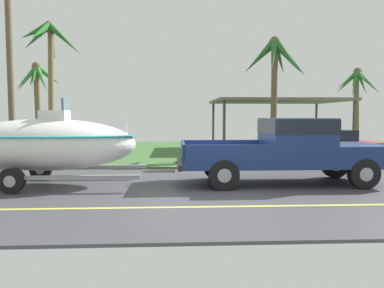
{
  "coord_description": "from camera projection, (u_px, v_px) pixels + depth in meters",
  "views": [
    {
      "loc": [
        -1.3,
        -9.5,
        1.91
      ],
      "look_at": [
        -0.72,
        1.55,
        1.09
      ],
      "focal_mm": 34.69,
      "sensor_mm": 36.0,
      "label": 1
    }
  ],
  "objects": [
    {
      "name": "boat_on_trailer",
      "position": [
        46.0,
        144.0,
        10.18
      ],
      "size": [
        6.29,
        2.31,
        2.4
      ],
      "color": "gray",
      "rests_on": "ground"
    },
    {
      "name": "utility_pole",
      "position": [
        9.0,
        44.0,
        14.06
      ],
      "size": [
        0.24,
        1.8,
        8.98
      ],
      "color": "brown",
      "rests_on": "ground"
    },
    {
      "name": "palm_tree_near_right",
      "position": [
        50.0,
        47.0,
        18.56
      ],
      "size": [
        3.28,
        3.65,
        6.7
      ],
      "color": "brown",
      "rests_on": "ground"
    },
    {
      "name": "parked_sedan_near",
      "position": [
        323.0,
        147.0,
        15.08
      ],
      "size": [
        4.35,
        1.9,
        1.38
      ],
      "color": "#B21E19",
      "rests_on": "ground"
    },
    {
      "name": "ground",
      "position": [
        199.0,
        156.0,
        18.02
      ],
      "size": [
        36.0,
        22.0,
        0.11
      ],
      "color": "#424247"
    },
    {
      "name": "palm_tree_far_left",
      "position": [
        275.0,
        65.0,
        16.59
      ],
      "size": [
        3.12,
        2.64,
        5.49
      ],
      "color": "brown",
      "rests_on": "ground"
    },
    {
      "name": "palm_tree_near_left",
      "position": [
        38.0,
        84.0,
        23.26
      ],
      "size": [
        3.0,
        2.56,
        5.34
      ],
      "color": "brown",
      "rests_on": "ground"
    },
    {
      "name": "pickup_truck_towing",
      "position": [
        294.0,
        147.0,
        10.56
      ],
      "size": [
        5.91,
        2.07,
        1.86
      ],
      "color": "navy",
      "rests_on": "ground"
    },
    {
      "name": "carport_awning",
      "position": [
        276.0,
        102.0,
        21.07
      ],
      "size": [
        7.15,
        5.48,
        2.86
      ],
      "color": "#4C4238",
      "rests_on": "ground"
    },
    {
      "name": "palm_tree_far_right",
      "position": [
        357.0,
        87.0,
        24.11
      ],
      "size": [
        3.11,
        2.76,
        5.08
      ],
      "color": "brown",
      "rests_on": "ground"
    }
  ]
}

